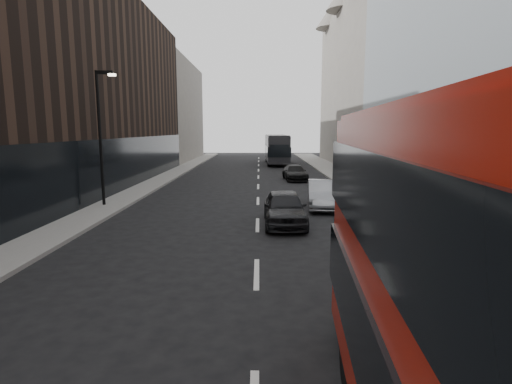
{
  "coord_description": "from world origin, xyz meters",
  "views": [
    {
      "loc": [
        0.07,
        -3.08,
        4.14
      ],
      "look_at": [
        -0.01,
        7.4,
        2.5
      ],
      "focal_mm": 28.0,
      "sensor_mm": 36.0,
      "label": 1
    }
  ],
  "objects_px": {
    "car_b": "(323,194)",
    "car_a": "(285,208)",
    "car_c": "(295,173)",
    "street_lamp": "(101,129)",
    "grey_bus": "(277,148)"
  },
  "relations": [
    {
      "from": "car_b",
      "to": "car_a",
      "type": "bearing_deg",
      "value": -114.67
    },
    {
      "from": "car_a",
      "to": "car_c",
      "type": "bearing_deg",
      "value": 83.14
    },
    {
      "from": "street_lamp",
      "to": "grey_bus",
      "type": "height_order",
      "value": "street_lamp"
    },
    {
      "from": "car_a",
      "to": "grey_bus",
      "type": "bearing_deg",
      "value": 88.01
    },
    {
      "from": "grey_bus",
      "to": "car_a",
      "type": "bearing_deg",
      "value": -92.73
    },
    {
      "from": "street_lamp",
      "to": "car_b",
      "type": "relative_size",
      "value": 1.57
    },
    {
      "from": "street_lamp",
      "to": "car_a",
      "type": "height_order",
      "value": "street_lamp"
    },
    {
      "from": "street_lamp",
      "to": "car_a",
      "type": "xyz_separation_m",
      "value": [
        9.41,
        -3.9,
        -3.42
      ]
    },
    {
      "from": "car_c",
      "to": "grey_bus",
      "type": "bearing_deg",
      "value": 88.98
    },
    {
      "from": "street_lamp",
      "to": "car_c",
      "type": "bearing_deg",
      "value": 46.6
    },
    {
      "from": "street_lamp",
      "to": "car_a",
      "type": "distance_m",
      "value": 10.74
    },
    {
      "from": "grey_bus",
      "to": "car_a",
      "type": "distance_m",
      "value": 31.77
    },
    {
      "from": "car_b",
      "to": "car_c",
      "type": "relative_size",
      "value": 1.04
    },
    {
      "from": "car_a",
      "to": "car_c",
      "type": "xyz_separation_m",
      "value": [
        1.85,
        15.81,
        -0.14
      ]
    },
    {
      "from": "car_a",
      "to": "car_c",
      "type": "distance_m",
      "value": 15.92
    }
  ]
}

